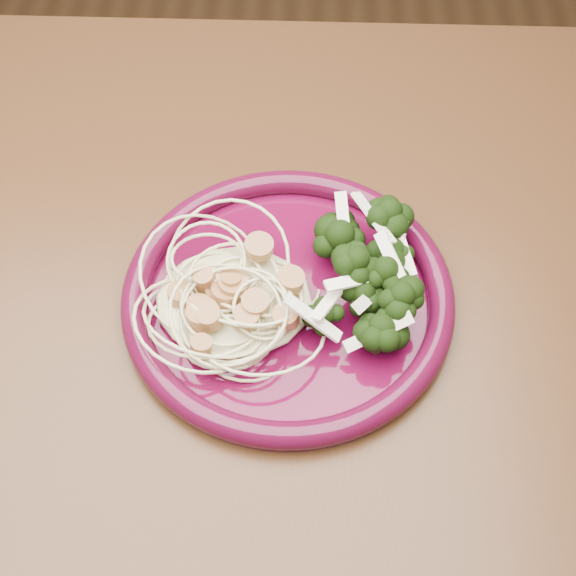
# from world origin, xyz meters

# --- Properties ---
(dining_table) EXTENTS (1.20, 0.80, 0.75)m
(dining_table) POSITION_xyz_m (0.00, 0.00, 0.65)
(dining_table) COLOR #472814
(dining_table) RESTS_ON ground
(dinner_plate) EXTENTS (0.29, 0.29, 0.02)m
(dinner_plate) POSITION_xyz_m (-0.06, 0.05, 0.76)
(dinner_plate) COLOR #470521
(dinner_plate) RESTS_ON dining_table
(spaghetti_pile) EXTENTS (0.13, 0.12, 0.03)m
(spaghetti_pile) POSITION_xyz_m (-0.10, 0.04, 0.77)
(spaghetti_pile) COLOR beige
(spaghetti_pile) RESTS_ON dinner_plate
(scallop_cluster) EXTENTS (0.13, 0.13, 0.04)m
(scallop_cluster) POSITION_xyz_m (-0.10, 0.04, 0.80)
(scallop_cluster) COLOR #B17B46
(scallop_cluster) RESTS_ON spaghetti_pile
(broccoli_pile) EXTENTS (0.10, 0.14, 0.04)m
(broccoli_pile) POSITION_xyz_m (-0.01, 0.05, 0.78)
(broccoli_pile) COLOR black
(broccoli_pile) RESTS_ON dinner_plate
(onion_garnish) EXTENTS (0.07, 0.09, 0.05)m
(onion_garnish) POSITION_xyz_m (-0.01, 0.05, 0.81)
(onion_garnish) COLOR white
(onion_garnish) RESTS_ON broccoli_pile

